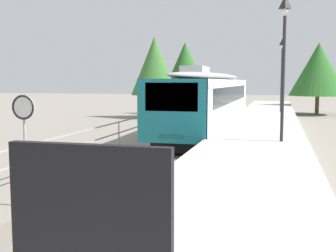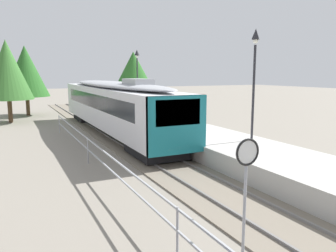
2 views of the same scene
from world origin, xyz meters
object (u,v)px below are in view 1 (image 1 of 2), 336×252
object	(u,v)px
platform_lamp_mid_platform	(284,40)
platform_notice_board	(89,217)
platform_lamp_far_end	(282,61)
commuter_train	(210,98)
speed_limit_sign	(24,123)

from	to	relation	value
platform_lamp_mid_platform	platform_notice_board	distance (m)	13.79
platform_notice_board	platform_lamp_far_end	bearing A→B (deg)	87.30
commuter_train	platform_notice_board	distance (m)	22.91
commuter_train	platform_lamp_far_end	size ratio (longest dim) A/B	3.57
platform_notice_board	platform_lamp_mid_platform	bearing A→B (deg)	84.18
speed_limit_sign	platform_notice_board	bearing A→B (deg)	-53.09
commuter_train	platform_notice_board	xyz separation A→B (m)	(2.83, -22.73, 0.04)
commuter_train	platform_lamp_mid_platform	size ratio (longest dim) A/B	3.57
platform_lamp_mid_platform	speed_limit_sign	xyz separation A→B (m)	(-6.17, -7.13, -2.50)
commuter_train	platform_lamp_far_end	bearing A→B (deg)	57.08
platform_lamp_far_end	speed_limit_sign	bearing A→B (deg)	-105.10
commuter_train	platform_notice_board	bearing A→B (deg)	-82.90
commuter_train	speed_limit_sign	size ratio (longest dim) A/B	6.82
platform_notice_board	speed_limit_sign	xyz separation A→B (m)	(-4.79, 6.38, -0.06)
commuter_train	platform_lamp_far_end	xyz separation A→B (m)	(4.21, 6.50, 2.48)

